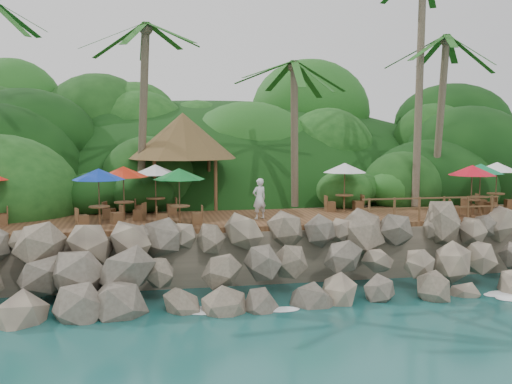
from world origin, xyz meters
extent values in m
plane|color=#19514F|center=(0.00, 0.00, 0.00)|extent=(140.00, 140.00, 0.00)
cube|color=gray|center=(0.00, 16.00, 1.05)|extent=(32.00, 25.20, 2.10)
ellipsoid|color=#143811|center=(0.00, 23.50, 0.00)|extent=(44.80, 28.00, 15.40)
cube|color=brown|center=(0.00, 6.00, 2.20)|extent=(26.00, 5.00, 0.20)
ellipsoid|color=white|center=(-9.00, 0.30, 0.03)|extent=(1.20, 0.80, 0.06)
ellipsoid|color=white|center=(-6.00, 0.30, 0.03)|extent=(1.20, 0.80, 0.06)
ellipsoid|color=white|center=(-3.00, 0.30, 0.03)|extent=(1.20, 0.80, 0.06)
ellipsoid|color=white|center=(0.00, 0.30, 0.03)|extent=(1.20, 0.80, 0.06)
ellipsoid|color=white|center=(3.00, 0.30, 0.03)|extent=(1.20, 0.80, 0.06)
ellipsoid|color=white|center=(6.00, 0.30, 0.03)|extent=(1.20, 0.80, 0.06)
cylinder|color=brown|center=(-4.72, 9.17, 6.56)|extent=(0.91, 1.18, 8.51)
ellipsoid|color=#23601E|center=(-4.72, 9.17, 10.82)|extent=(6.00, 6.00, 2.40)
cylinder|color=brown|center=(2.55, 9.25, 5.80)|extent=(0.63, 0.65, 7.01)
ellipsoid|color=#23601E|center=(2.55, 9.25, 9.31)|extent=(6.00, 6.00, 2.40)
cylinder|color=brown|center=(8.54, 8.24, 8.31)|extent=(1.57, 2.47, 11.87)
cylinder|color=brown|center=(9.98, 8.77, 6.49)|extent=(0.69, 0.91, 8.38)
ellipsoid|color=#23601E|center=(9.98, 8.77, 10.68)|extent=(6.00, 6.00, 2.40)
cylinder|color=brown|center=(-4.25, 8.41, 3.50)|extent=(0.16, 0.16, 2.40)
cylinder|color=brown|center=(-1.45, 8.41, 3.50)|extent=(0.16, 0.16, 2.40)
cylinder|color=brown|center=(-4.25, 11.21, 3.50)|extent=(0.16, 0.16, 2.40)
cylinder|color=brown|center=(-1.45, 11.21, 3.50)|extent=(0.16, 0.16, 2.40)
cone|color=brown|center=(-2.85, 9.81, 5.80)|extent=(5.17, 5.17, 2.20)
cylinder|color=brown|center=(-6.49, 5.06, 2.67)|extent=(0.08, 0.08, 0.73)
cylinder|color=brown|center=(-6.49, 5.06, 3.04)|extent=(0.83, 0.83, 0.05)
cylinder|color=brown|center=(-6.49, 5.06, 3.39)|extent=(0.05, 0.05, 2.17)
cone|color=#0D32AE|center=(-6.49, 5.06, 4.33)|extent=(2.08, 2.08, 0.44)
cube|color=brown|center=(-7.13, 4.80, 2.53)|extent=(0.54, 0.54, 0.45)
cube|color=brown|center=(-5.85, 5.32, 2.53)|extent=(0.54, 0.54, 0.45)
cylinder|color=brown|center=(-5.58, 6.38, 2.67)|extent=(0.08, 0.08, 0.73)
cylinder|color=brown|center=(-5.58, 6.38, 3.04)|extent=(0.83, 0.83, 0.05)
cylinder|color=brown|center=(-5.58, 6.38, 3.39)|extent=(0.05, 0.05, 2.17)
cone|color=red|center=(-5.58, 6.38, 4.33)|extent=(2.08, 2.08, 0.44)
cube|color=brown|center=(-6.21, 6.66, 2.53)|extent=(0.55, 0.55, 0.45)
cube|color=brown|center=(-4.94, 6.09, 2.53)|extent=(0.55, 0.55, 0.45)
cylinder|color=brown|center=(9.27, 4.48, 2.67)|extent=(0.08, 0.08, 0.73)
cylinder|color=brown|center=(9.27, 4.48, 3.04)|extent=(0.83, 0.83, 0.05)
cylinder|color=brown|center=(9.27, 4.48, 3.39)|extent=(0.05, 0.05, 2.17)
cone|color=red|center=(9.27, 4.48, 4.33)|extent=(2.08, 2.08, 0.44)
cube|color=brown|center=(8.61, 4.70, 2.53)|extent=(0.52, 0.52, 0.45)
cube|color=brown|center=(9.93, 4.27, 2.53)|extent=(0.52, 0.52, 0.45)
cube|color=brown|center=(-10.29, 5.79, 2.53)|extent=(0.49, 0.49, 0.45)
cylinder|color=brown|center=(10.25, 5.42, 2.67)|extent=(0.08, 0.08, 0.73)
cylinder|color=brown|center=(10.25, 5.42, 3.04)|extent=(0.83, 0.83, 0.05)
cylinder|color=brown|center=(10.25, 5.42, 3.39)|extent=(0.05, 0.05, 2.17)
cone|color=#0D7A43|center=(10.25, 5.42, 4.33)|extent=(2.08, 2.08, 0.44)
cube|color=brown|center=(9.58, 5.26, 2.53)|extent=(0.50, 0.50, 0.45)
cube|color=brown|center=(10.92, 5.59, 2.53)|extent=(0.50, 0.50, 0.45)
cylinder|color=brown|center=(4.44, 7.24, 2.67)|extent=(0.08, 0.08, 0.73)
cylinder|color=brown|center=(4.44, 7.24, 3.04)|extent=(0.83, 0.83, 0.05)
cylinder|color=brown|center=(4.44, 7.24, 3.39)|extent=(0.05, 0.05, 2.17)
cone|color=white|center=(4.44, 7.24, 4.33)|extent=(2.08, 2.08, 0.44)
cube|color=brown|center=(3.75, 7.22, 2.53)|extent=(0.42, 0.42, 0.45)
cube|color=brown|center=(5.13, 7.25, 2.53)|extent=(0.42, 0.42, 0.45)
cylinder|color=brown|center=(-3.37, 4.62, 2.67)|extent=(0.08, 0.08, 0.73)
cylinder|color=brown|center=(-3.37, 4.62, 3.04)|extent=(0.83, 0.83, 0.05)
cylinder|color=brown|center=(-3.37, 4.62, 3.39)|extent=(0.05, 0.05, 2.17)
cone|color=#0C6C25|center=(-3.37, 4.62, 4.33)|extent=(2.08, 2.08, 0.44)
cube|color=brown|center=(-4.06, 4.62, 2.53)|extent=(0.42, 0.42, 0.45)
cube|color=brown|center=(-2.68, 4.61, 2.53)|extent=(0.42, 0.42, 0.45)
cylinder|color=brown|center=(-4.23, 7.60, 2.67)|extent=(0.08, 0.08, 0.73)
cylinder|color=brown|center=(-4.23, 7.60, 3.04)|extent=(0.83, 0.83, 0.05)
cylinder|color=brown|center=(-4.23, 7.60, 3.39)|extent=(0.05, 0.05, 2.17)
cone|color=silver|center=(-4.23, 7.60, 4.33)|extent=(2.08, 2.08, 0.44)
cube|color=brown|center=(-4.92, 7.55, 2.53)|extent=(0.45, 0.45, 0.45)
cube|color=brown|center=(-3.54, 7.65, 2.53)|extent=(0.45, 0.45, 0.45)
cylinder|color=brown|center=(11.80, 6.54, 2.67)|extent=(0.08, 0.08, 0.73)
cylinder|color=brown|center=(11.80, 6.54, 3.04)|extent=(0.83, 0.83, 0.05)
cylinder|color=brown|center=(11.80, 6.54, 3.39)|extent=(0.05, 0.05, 2.17)
cone|color=white|center=(11.80, 6.54, 4.33)|extent=(2.08, 2.08, 0.44)
cube|color=brown|center=(11.12, 6.66, 2.53)|extent=(0.48, 0.48, 0.45)
cube|color=brown|center=(12.48, 6.41, 2.53)|extent=(0.48, 0.48, 0.45)
cylinder|color=brown|center=(4.23, 3.65, 2.80)|extent=(0.10, 0.10, 1.00)
cylinder|color=brown|center=(5.33, 3.65, 2.80)|extent=(0.10, 0.10, 1.00)
cylinder|color=brown|center=(6.43, 3.65, 2.80)|extent=(0.10, 0.10, 1.00)
cylinder|color=brown|center=(7.53, 3.65, 2.80)|extent=(0.10, 0.10, 1.00)
cylinder|color=brown|center=(8.63, 3.65, 2.80)|extent=(0.10, 0.10, 1.00)
cylinder|color=brown|center=(9.73, 3.65, 2.80)|extent=(0.10, 0.10, 1.00)
cube|color=brown|center=(6.98, 3.65, 3.25)|extent=(6.10, 0.06, 0.06)
cube|color=brown|center=(6.98, 3.65, 2.85)|extent=(6.10, 0.06, 0.06)
imported|color=silver|center=(0.04, 5.49, 3.16)|extent=(0.73, 0.60, 1.73)
camera|label=1|loc=(-4.79, -18.77, 5.98)|focal=41.34mm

